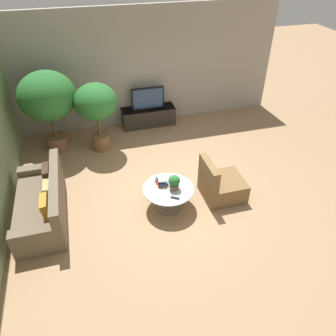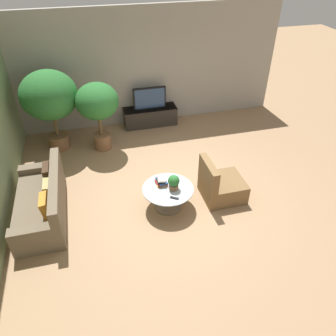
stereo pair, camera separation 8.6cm
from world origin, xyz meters
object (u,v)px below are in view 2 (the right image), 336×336
object	(u,v)px
couch_by_wall	(43,203)
potted_palm_corner	(97,104)
armchair_wicker	(220,186)
potted_palm_tall	(49,97)
television	(150,98)
media_console	(150,116)
potted_plant_tabletop	(174,182)
coffee_table	(168,194)

from	to	relation	value
couch_by_wall	potted_palm_corner	distance (m)	2.60
armchair_wicker	potted_palm_tall	bearing A→B (deg)	48.98
television	couch_by_wall	world-z (taller)	television
media_console	couch_by_wall	bearing A→B (deg)	-132.05
potted_palm_corner	potted_plant_tabletop	bearing A→B (deg)	-65.83
couch_by_wall	media_console	bearing A→B (deg)	137.95
armchair_wicker	potted_plant_tabletop	distance (m)	1.04
television	potted_plant_tabletop	bearing A→B (deg)	-94.53
potted_palm_tall	potted_palm_corner	size ratio (longest dim) A/B	1.17
potted_palm_corner	media_console	bearing A→B (deg)	32.27
potted_palm_corner	television	bearing A→B (deg)	32.22
coffee_table	potted_palm_tall	size ratio (longest dim) A/B	0.50
television	potted_palm_tall	bearing A→B (deg)	-166.23
potted_palm_corner	potted_plant_tabletop	size ratio (longest dim) A/B	5.58
coffee_table	potted_palm_corner	bearing A→B (deg)	112.46
potted_palm_tall	potted_plant_tabletop	world-z (taller)	potted_palm_tall
television	potted_palm_tall	xyz separation A→B (m)	(-2.41, -0.59, 0.56)
media_console	coffee_table	world-z (taller)	media_console
potted_palm_corner	potted_plant_tabletop	xyz separation A→B (m)	(1.12, -2.50, -0.56)
media_console	armchair_wicker	xyz separation A→B (m)	(0.72, -3.32, 0.02)
coffee_table	potted_palm_corner	world-z (taller)	potted_palm_corner
coffee_table	armchair_wicker	distance (m)	1.09
potted_palm_tall	coffee_table	bearing A→B (deg)	-53.33
television	couch_by_wall	bearing A→B (deg)	-132.06
potted_palm_corner	coffee_table	bearing A→B (deg)	-67.54
media_console	potted_palm_tall	size ratio (longest dim) A/B	0.74
coffee_table	couch_by_wall	xyz separation A→B (m)	(-2.30, 0.38, -0.03)
couch_by_wall	potted_palm_tall	bearing A→B (deg)	173.79
media_console	potted_plant_tabletop	xyz separation A→B (m)	(-0.27, -3.37, 0.35)
television	potted_palm_tall	size ratio (longest dim) A/B	0.45
coffee_table	media_console	bearing A→B (deg)	83.68
armchair_wicker	potted_palm_tall	size ratio (longest dim) A/B	0.44
potted_palm_tall	potted_palm_corner	world-z (taller)	potted_palm_tall
potted_palm_corner	armchair_wicker	bearing A→B (deg)	-49.24
media_console	armchair_wicker	world-z (taller)	armchair_wicker
television	potted_palm_corner	world-z (taller)	potted_palm_corner
potted_palm_corner	potted_plant_tabletop	world-z (taller)	potted_palm_corner
armchair_wicker	couch_by_wall	bearing A→B (deg)	84.04
coffee_table	couch_by_wall	distance (m)	2.33
potted_palm_tall	media_console	bearing A→B (deg)	13.81
media_console	potted_palm_tall	xyz separation A→B (m)	(-2.41, -0.59, 1.08)
television	potted_palm_corner	bearing A→B (deg)	-147.78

